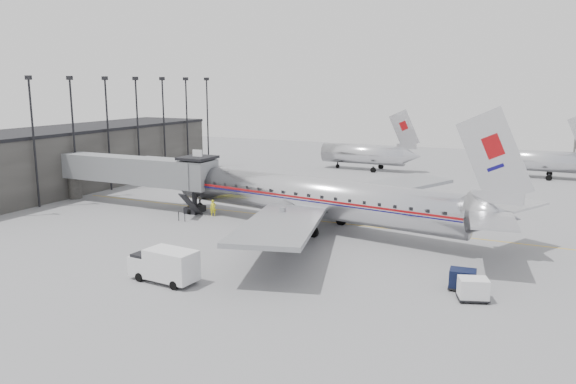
% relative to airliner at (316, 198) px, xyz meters
% --- Properties ---
extents(ground, '(160.00, 160.00, 0.00)m').
position_rel_airliner_xyz_m(ground, '(-5.87, -2.88, -3.19)').
color(ground, slate).
rests_on(ground, ground).
extents(terminal, '(12.00, 46.00, 8.00)m').
position_rel_airliner_xyz_m(terminal, '(-39.87, 7.12, 0.81)').
color(terminal, '#32302D').
rests_on(terminal, ground).
extents(apron_line, '(60.00, 0.15, 0.01)m').
position_rel_airliner_xyz_m(apron_line, '(-2.87, 3.12, -3.19)').
color(apron_line, gold).
rests_on(apron_line, ground).
extents(jet_bridge, '(21.00, 6.20, 7.10)m').
position_rel_airliner_xyz_m(jet_bridge, '(-22.53, 0.79, 0.98)').
color(jet_bridge, slate).
rests_on(jet_bridge, ground).
extents(floodlight_masts, '(0.90, 42.25, 15.25)m').
position_rel_airliner_xyz_m(floodlight_masts, '(-33.37, 10.12, 5.17)').
color(floodlight_masts, black).
rests_on(floodlight_masts, ground).
extents(distant_aircraft_near, '(16.39, 3.20, 10.26)m').
position_rel_airliner_xyz_m(distant_aircraft_near, '(-7.66, 39.12, -0.46)').
color(distant_aircraft_near, silver).
rests_on(distant_aircraft_near, ground).
extents(distant_aircraft_mid, '(16.39, 3.20, 10.26)m').
position_rel_airliner_xyz_m(distant_aircraft_mid, '(18.34, 43.12, -0.46)').
color(distant_aircraft_mid, silver).
rests_on(distant_aircraft_mid, ground).
extents(airliner, '(39.99, 36.81, 12.70)m').
position_rel_airliner_xyz_m(airliner, '(0.00, 0.00, 0.00)').
color(airliner, silver).
rests_on(airliner, ground).
extents(service_van, '(5.50, 2.49, 2.52)m').
position_rel_airliner_xyz_m(service_van, '(-4.24, -18.88, -1.87)').
color(service_van, silver).
rests_on(service_van, ground).
extents(baggage_cart_navy, '(2.01, 1.60, 1.49)m').
position_rel_airliner_xyz_m(baggage_cart_navy, '(15.90, -11.12, -2.40)').
color(baggage_cart_navy, black).
rests_on(baggage_cart_navy, ground).
extents(baggage_cart_white, '(2.39, 2.11, 1.57)m').
position_rel_airliner_xyz_m(baggage_cart_white, '(16.85, -12.88, -2.36)').
color(baggage_cart_white, silver).
rests_on(baggage_cart_white, ground).
extents(ramp_worker, '(0.79, 0.74, 1.82)m').
position_rel_airliner_xyz_m(ramp_worker, '(-12.32, 0.12, -2.28)').
color(ramp_worker, yellow).
rests_on(ramp_worker, ground).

